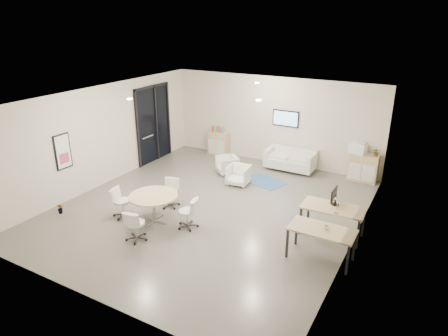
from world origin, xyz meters
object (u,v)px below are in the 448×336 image
sideboard_right (363,168)px  desk_rear (333,210)px  sideboard_left (219,143)px  desk_front (322,232)px  round_table (153,198)px  loveseat (291,160)px  armchair_left (227,164)px  armchair_right (239,174)px

sideboard_right → desk_rear: size_ratio=0.61×
sideboard_left → desk_rear: bearing=-35.8°
desk_front → round_table: (-4.40, -0.46, 0.01)m
loveseat → armchair_left: loveseat is taller
sideboard_right → armchair_left: sideboard_right is taller
armchair_right → desk_front: (3.59, -2.90, 0.33)m
sideboard_left → armchair_right: 3.10m
sideboard_right → desk_front: (0.11, -5.19, 0.21)m
sideboard_right → armchair_left: size_ratio=1.37×
armchair_left → armchair_right: 1.03m
armchair_right → sideboard_left: bearing=125.9°
loveseat → desk_front: 5.64m
desk_front → sideboard_left: bearing=137.7°
armchair_left → armchair_right: bearing=1.9°
armchair_right → sideboard_right: bearing=27.2°
armchair_right → desk_front: bearing=-45.0°
loveseat → round_table: size_ratio=1.35×
sideboard_left → armchair_right: sideboard_left is taller
armchair_right → desk_rear: 3.96m
sideboard_left → round_table: sideboard_left is taller
armchair_left → desk_front: size_ratio=0.47×
desk_rear → round_table: size_ratio=1.20×
armchair_right → round_table: bearing=-109.7°
sideboard_left → round_table: (1.26, -5.66, 0.24)m
loveseat → armchair_left: 2.31m
armchair_left → desk_rear: 4.97m
armchair_left → round_table: (-0.02, -4.02, 0.36)m
sideboard_left → desk_front: (5.66, -5.20, 0.23)m
sideboard_right → loveseat: size_ratio=0.54×
desk_front → loveseat: bearing=117.5°
sideboard_right → desk_front: 5.19m
sideboard_left → armchair_left: bearing=-52.1°
sideboard_left → armchair_left: sideboard_left is taller
desk_rear → sideboard_left: bearing=141.8°
armchair_left → desk_front: bearing=2.6°
armchair_right → desk_rear: desk_rear is taller
armchair_left → armchair_right: (0.79, -0.66, 0.01)m
loveseat → desk_front: size_ratio=1.18×
sideboard_left → desk_front: 7.69m
sideboard_left → sideboard_right: 5.55m
sideboard_left → armchair_right: size_ratio=1.29×
armchair_left → armchair_right: armchair_right is taller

